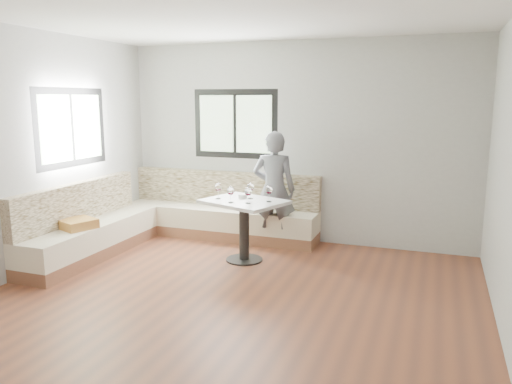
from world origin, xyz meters
TOP-DOWN VIEW (x-y plane):
  - room at (-0.08, 0.08)m, footprint 5.01×5.01m
  - banquette at (-1.59, 1.63)m, footprint 2.90×2.80m
  - table at (-0.31, 1.34)m, footprint 1.14×1.01m
  - person at (-0.16, 2.06)m, footprint 0.63×0.47m
  - olive_ramekin at (-0.38, 1.47)m, footprint 0.11×0.11m
  - wine_glass_a at (-0.65, 1.32)m, footprint 0.09×0.09m
  - wine_glass_b at (-0.41, 1.15)m, footprint 0.09×0.09m
  - wine_glass_c at (-0.20, 1.18)m, footprint 0.09×0.09m
  - wine_glass_d at (-0.27, 1.47)m, footprint 0.09×0.09m
  - wine_glass_e at (0.01, 1.36)m, footprint 0.09×0.09m

SIDE VIEW (x-z plane):
  - banquette at x=-1.59m, z-range -0.14..0.81m
  - table at x=-0.31m, z-range 0.19..0.97m
  - person at x=-0.16m, z-range 0.00..1.59m
  - olive_ramekin at x=-0.38m, z-range 0.78..0.82m
  - wine_glass_a at x=-0.65m, z-range 0.82..1.01m
  - wine_glass_b at x=-0.41m, z-range 0.82..1.01m
  - wine_glass_c at x=-0.20m, z-range 0.82..1.01m
  - wine_glass_d at x=-0.27m, z-range 0.82..1.01m
  - wine_glass_e at x=0.01m, z-range 0.82..1.01m
  - room at x=-0.08m, z-range 0.01..2.82m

